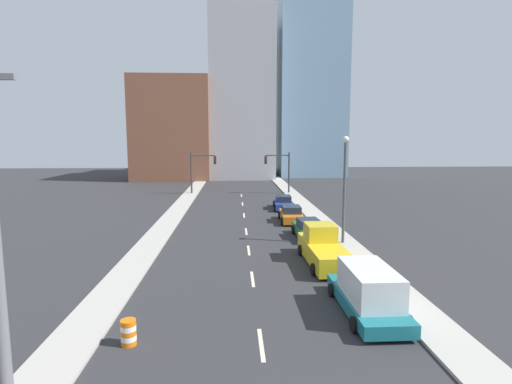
# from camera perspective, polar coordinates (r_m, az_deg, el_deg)

# --- Properties ---
(sidewalk_left) EXTENTS (2.01, 100.92, 0.13)m
(sidewalk_left) POSITION_cam_1_polar(r_m,az_deg,el_deg) (57.71, -9.07, 0.08)
(sidewalk_left) COLOR #ADA89E
(sidewalk_left) RESTS_ON ground
(sidewalk_right) EXTENTS (2.01, 100.92, 0.13)m
(sidewalk_right) POSITION_cam_1_polar(r_m,az_deg,el_deg) (57.93, 4.70, 0.18)
(sidewalk_right) COLOR #ADA89E
(sidewalk_right) RESTS_ON ground
(lane_stripe_at_7m) EXTENTS (0.16, 2.40, 0.01)m
(lane_stripe_at_7m) POSITION_cam_1_polar(r_m,az_deg,el_deg) (15.65, 0.75, -20.92)
(lane_stripe_at_7m) COLOR beige
(lane_stripe_at_7m) RESTS_ON ground
(lane_stripe_at_14m) EXTENTS (0.16, 2.40, 0.01)m
(lane_stripe_at_14m) POSITION_cam_1_polar(r_m,az_deg,el_deg) (21.98, -0.50, -12.30)
(lane_stripe_at_14m) COLOR beige
(lane_stripe_at_14m) RESTS_ON ground
(lane_stripe_at_20m) EXTENTS (0.16, 2.40, 0.01)m
(lane_stripe_at_20m) POSITION_cam_1_polar(r_m,az_deg,el_deg) (27.30, -1.05, -8.32)
(lane_stripe_at_20m) COLOR beige
(lane_stripe_at_20m) RESTS_ON ground
(lane_stripe_at_25m) EXTENTS (0.16, 2.40, 0.01)m
(lane_stripe_at_25m) POSITION_cam_1_polar(r_m,az_deg,el_deg) (32.69, -1.41, -5.65)
(lane_stripe_at_25m) COLOR beige
(lane_stripe_at_25m) RESTS_ON ground
(lane_stripe_at_32m) EXTENTS (0.16, 2.40, 0.01)m
(lane_stripe_at_32m) POSITION_cam_1_polar(r_m,az_deg,el_deg) (39.49, -1.72, -3.35)
(lane_stripe_at_32m) COLOR beige
(lane_stripe_at_32m) RESTS_ON ground
(lane_stripe_at_39m) EXTENTS (0.16, 2.40, 0.01)m
(lane_stripe_at_39m) POSITION_cam_1_polar(r_m,az_deg,el_deg) (46.49, -1.94, -1.70)
(lane_stripe_at_39m) COLOR beige
(lane_stripe_at_39m) RESTS_ON ground
(lane_stripe_at_46m) EXTENTS (0.16, 2.40, 0.01)m
(lane_stripe_at_46m) POSITION_cam_1_polar(r_m,az_deg,el_deg) (53.35, -2.10, -0.50)
(lane_stripe_at_46m) COLOR beige
(lane_stripe_at_46m) RESTS_ON ground
(building_brick_left) EXTENTS (14.00, 16.00, 18.60)m
(building_brick_left) POSITION_cam_1_polar(r_m,az_deg,el_deg) (78.90, -11.56, 8.72)
(building_brick_left) COLOR brown
(building_brick_left) RESTS_ON ground
(building_office_center) EXTENTS (12.00, 20.00, 31.18)m
(building_office_center) POSITION_cam_1_polar(r_m,az_deg,el_deg) (82.48, -2.07, 13.19)
(building_office_center) COLOR #A8A8AD
(building_office_center) RESTS_ON ground
(building_glass_right) EXTENTS (13.00, 20.00, 38.50)m
(building_glass_right) POSITION_cam_1_polar(r_m,az_deg,el_deg) (88.25, 7.31, 15.16)
(building_glass_right) COLOR #7A9EB7
(building_glass_right) RESTS_ON ground
(traffic_signal_left) EXTENTS (3.53, 0.35, 5.68)m
(traffic_signal_left) POSITION_cam_1_polar(r_m,az_deg,el_deg) (55.03, -8.19, 3.48)
(traffic_signal_left) COLOR #38383D
(traffic_signal_left) RESTS_ON ground
(traffic_signal_right) EXTENTS (3.53, 0.35, 5.68)m
(traffic_signal_right) POSITION_cam_1_polar(r_m,az_deg,el_deg) (55.21, 3.70, 3.55)
(traffic_signal_right) COLOR #38383D
(traffic_signal_right) RESTS_ON ground
(traffic_barrel) EXTENTS (0.56, 0.56, 0.95)m
(traffic_barrel) POSITION_cam_1_polar(r_m,az_deg,el_deg) (16.10, -17.75, -18.57)
(traffic_barrel) COLOR orange
(traffic_barrel) RESTS_ON ground
(street_lamp) EXTENTS (0.44, 0.44, 7.69)m
(street_lamp) POSITION_cam_1_polar(r_m,az_deg,el_deg) (28.68, 12.53, 1.42)
(street_lamp) COLOR #4C4C51
(street_lamp) RESTS_ON ground
(box_truck_teal) EXTENTS (2.39, 5.80, 2.08)m
(box_truck_teal) POSITION_cam_1_polar(r_m,az_deg,el_deg) (18.28, 15.73, -13.53)
(box_truck_teal) COLOR #196B75
(box_truck_teal) RESTS_ON ground
(pickup_truck_yellow) EXTENTS (2.40, 6.32, 2.25)m
(pickup_truck_yellow) POSITION_cam_1_polar(r_m,az_deg,el_deg) (24.71, 9.53, -7.96)
(pickup_truck_yellow) COLOR gold
(pickup_truck_yellow) RESTS_ON ground
(sedan_green) EXTENTS (2.19, 4.55, 1.44)m
(sedan_green) POSITION_cam_1_polar(r_m,az_deg,el_deg) (30.80, 7.52, -5.29)
(sedan_green) COLOR #1E6033
(sedan_green) RESTS_ON ground
(sedan_orange) EXTENTS (2.23, 4.58, 1.46)m
(sedan_orange) POSITION_cam_1_polar(r_m,az_deg,el_deg) (36.49, 5.06, -3.22)
(sedan_orange) COLOR orange
(sedan_orange) RESTS_ON ground
(sedan_blue) EXTENTS (2.30, 4.83, 1.44)m
(sedan_blue) POSITION_cam_1_polar(r_m,az_deg,el_deg) (43.12, 3.91, -1.55)
(sedan_blue) COLOR navy
(sedan_blue) RESTS_ON ground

